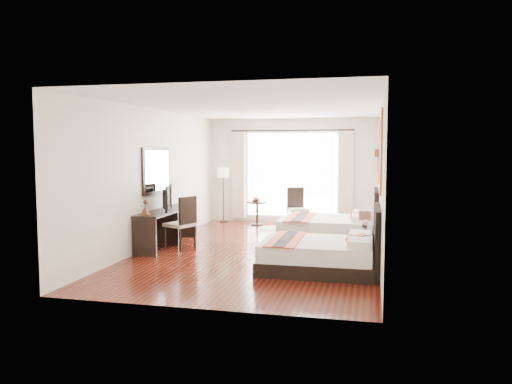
% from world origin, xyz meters
% --- Properties ---
extents(floor, '(4.50, 7.50, 0.01)m').
position_xyz_m(floor, '(0.00, 0.00, -0.01)').
color(floor, '#370E0A').
rests_on(floor, ground).
extents(ceiling, '(4.50, 7.50, 0.02)m').
position_xyz_m(ceiling, '(0.00, 0.00, 2.79)').
color(ceiling, white).
rests_on(ceiling, wall_headboard).
extents(wall_headboard, '(0.01, 7.50, 2.80)m').
position_xyz_m(wall_headboard, '(2.25, 0.00, 1.40)').
color(wall_headboard, silver).
rests_on(wall_headboard, floor).
extents(wall_desk, '(0.01, 7.50, 2.80)m').
position_xyz_m(wall_desk, '(-2.25, 0.00, 1.40)').
color(wall_desk, silver).
rests_on(wall_desk, floor).
extents(wall_window, '(4.50, 0.01, 2.80)m').
position_xyz_m(wall_window, '(0.00, 3.75, 1.40)').
color(wall_window, silver).
rests_on(wall_window, floor).
extents(wall_entry, '(4.50, 0.01, 2.80)m').
position_xyz_m(wall_entry, '(0.00, -3.75, 1.40)').
color(wall_entry, silver).
rests_on(wall_entry, floor).
extents(window_glass, '(2.40, 0.02, 2.20)m').
position_xyz_m(window_glass, '(0.00, 3.73, 1.30)').
color(window_glass, white).
rests_on(window_glass, wall_window).
extents(sheer_curtain, '(2.30, 0.02, 2.10)m').
position_xyz_m(sheer_curtain, '(0.00, 3.67, 1.30)').
color(sheer_curtain, white).
rests_on(sheer_curtain, wall_window).
extents(drape_left, '(0.35, 0.14, 2.35)m').
position_xyz_m(drape_left, '(-1.45, 3.63, 1.28)').
color(drape_left, beige).
rests_on(drape_left, floor).
extents(drape_right, '(0.35, 0.14, 2.35)m').
position_xyz_m(drape_right, '(1.45, 3.63, 1.28)').
color(drape_right, beige).
rests_on(drape_right, floor).
extents(art_panel_near, '(0.03, 0.50, 1.35)m').
position_xyz_m(art_panel_near, '(2.23, -1.43, 1.95)').
color(art_panel_near, '#9A3916').
rests_on(art_panel_near, wall_headboard).
extents(art_panel_far, '(0.03, 0.50, 1.35)m').
position_xyz_m(art_panel_far, '(2.23, 1.06, 1.95)').
color(art_panel_far, '#9A3916').
rests_on(art_panel_far, wall_headboard).
extents(wall_sconce, '(0.10, 0.14, 0.14)m').
position_xyz_m(wall_sconce, '(2.19, -0.34, 1.92)').
color(wall_sconce, '#492C1A').
rests_on(wall_sconce, wall_headboard).
extents(mirror_frame, '(0.04, 1.25, 0.95)m').
position_xyz_m(mirror_frame, '(-2.22, -0.02, 1.55)').
color(mirror_frame, black).
rests_on(mirror_frame, wall_desk).
extents(mirror_glass, '(0.01, 1.12, 0.82)m').
position_xyz_m(mirror_glass, '(-2.19, -0.02, 1.55)').
color(mirror_glass, white).
rests_on(mirror_glass, mirror_frame).
extents(bed_near, '(1.92, 1.49, 1.08)m').
position_xyz_m(bed_near, '(1.34, -1.43, 0.28)').
color(bed_near, black).
rests_on(bed_near, floor).
extents(bed_far, '(2.05, 1.60, 1.15)m').
position_xyz_m(bed_far, '(1.28, 1.06, 0.30)').
color(bed_far, black).
rests_on(bed_far, floor).
extents(nightstand, '(0.42, 0.52, 0.50)m').
position_xyz_m(nightstand, '(2.00, -0.34, 0.25)').
color(nightstand, black).
rests_on(nightstand, floor).
extents(table_lamp, '(0.23, 0.23, 0.36)m').
position_xyz_m(table_lamp, '(1.99, -0.19, 0.74)').
color(table_lamp, black).
rests_on(table_lamp, nightstand).
extents(vase, '(0.15, 0.15, 0.13)m').
position_xyz_m(vase, '(2.00, -0.48, 0.56)').
color(vase, black).
rests_on(vase, nightstand).
extents(console_desk, '(0.50, 2.20, 0.76)m').
position_xyz_m(console_desk, '(-1.99, -0.02, 0.38)').
color(console_desk, black).
rests_on(console_desk, floor).
extents(television, '(0.37, 0.89, 0.51)m').
position_xyz_m(television, '(-1.97, -0.22, 1.01)').
color(television, black).
rests_on(television, console_desk).
extents(bronze_figurine, '(0.19, 0.19, 0.26)m').
position_xyz_m(bronze_figurine, '(-1.99, -1.02, 0.88)').
color(bronze_figurine, '#492C1A').
rests_on(bronze_figurine, console_desk).
extents(desk_chair, '(0.65, 0.65, 1.06)m').
position_xyz_m(desk_chair, '(-1.58, -0.30, 0.32)').
color(desk_chair, '#BDB191').
rests_on(desk_chair, floor).
extents(floor_lamp, '(0.30, 0.30, 1.48)m').
position_xyz_m(floor_lamp, '(-1.83, 3.45, 1.25)').
color(floor_lamp, black).
rests_on(floor_lamp, floor).
extents(side_table, '(0.53, 0.53, 0.62)m').
position_xyz_m(side_table, '(-0.82, 3.14, 0.31)').
color(side_table, black).
rests_on(side_table, floor).
extents(fruit_bowl, '(0.25, 0.25, 0.05)m').
position_xyz_m(fruit_bowl, '(-0.84, 3.10, 0.64)').
color(fruit_bowl, '#4A351A').
rests_on(fruit_bowl, side_table).
extents(window_chair, '(0.63, 0.63, 1.02)m').
position_xyz_m(window_chair, '(0.29, 2.86, 0.31)').
color(window_chair, '#BDB191').
rests_on(window_chair, floor).
extents(jute_rug, '(1.18, 0.87, 0.01)m').
position_xyz_m(jute_rug, '(-0.03, 2.65, 0.01)').
color(jute_rug, tan).
rests_on(jute_rug, floor).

